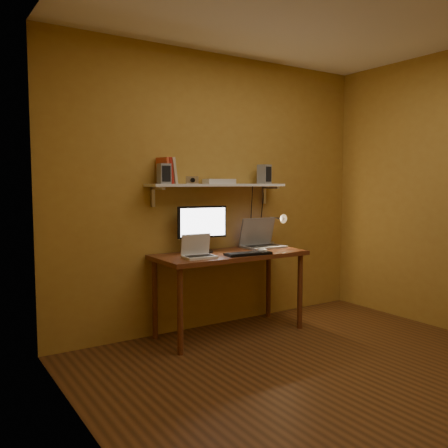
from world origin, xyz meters
TOP-DOWN VIEW (x-y plane):
  - room at (0.00, 0.00)m, footprint 3.44×3.24m
  - desk at (-0.08, 1.28)m, footprint 1.40×0.60m
  - wall_shelf at (-0.08, 1.47)m, footprint 1.40×0.25m
  - monitor at (-0.28, 1.43)m, footprint 0.47×0.22m
  - laptop at (0.38, 1.42)m, footprint 0.39×0.28m
  - netbook at (-0.47, 1.19)m, footprint 0.28×0.21m
  - keyboard at (-0.02, 1.07)m, footprint 0.43×0.19m
  - mouse at (0.18, 1.13)m, footprint 0.12×0.09m
  - desk_lamp at (0.58, 1.41)m, footprint 0.09×0.23m
  - speaker_left at (-0.64, 1.47)m, footprint 0.10×0.10m
  - speaker_right at (0.45, 1.47)m, footprint 0.13×0.13m
  - books at (-0.60, 1.50)m, footprint 0.15×0.17m
  - shelf_camera at (-0.40, 1.40)m, footprint 0.11×0.07m
  - router at (-0.08, 1.46)m, footprint 0.30×0.22m

SIDE VIEW (x-z plane):
  - desk at x=-0.08m, z-range 0.29..1.04m
  - keyboard at x=-0.02m, z-range 0.75..0.77m
  - mouse at x=0.18m, z-range 0.75..0.79m
  - netbook at x=-0.47m, z-range 0.71..0.91m
  - laptop at x=0.38m, z-range 0.68..0.97m
  - desk_lamp at x=0.58m, z-range 0.77..1.15m
  - monitor at x=-0.28m, z-range 0.78..1.20m
  - room at x=0.00m, z-range -0.02..2.62m
  - wall_shelf at x=-0.08m, z-range 1.26..1.46m
  - router at x=-0.08m, z-range 1.38..1.42m
  - shelf_camera at x=-0.40m, z-range 1.37..1.44m
  - speaker_left at x=-0.64m, z-range 1.38..1.55m
  - speaker_right at x=0.45m, z-range 1.38..1.56m
  - books at x=-0.60m, z-range 1.37..1.61m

